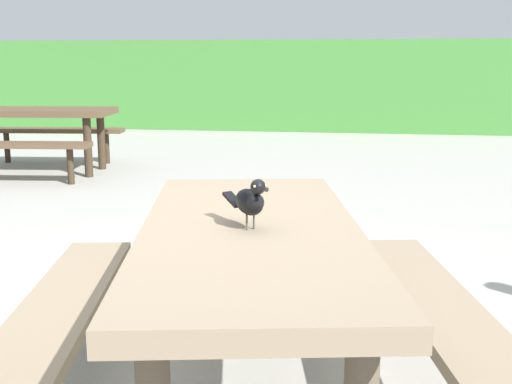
% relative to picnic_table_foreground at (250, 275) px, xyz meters
% --- Properties ---
extents(ground_plane, '(60.00, 60.00, 0.00)m').
position_rel_picnic_table_foreground_xyz_m(ground_plane, '(-0.29, 0.26, -0.56)').
color(ground_plane, '#A3A099').
extents(hedge_wall, '(28.00, 1.31, 1.62)m').
position_rel_picnic_table_foreground_xyz_m(hedge_wall, '(-0.29, 10.17, 0.25)').
color(hedge_wall, '#428438').
rests_on(hedge_wall, ground).
extents(picnic_table_foreground, '(1.97, 2.00, 0.74)m').
position_rel_picnic_table_foreground_xyz_m(picnic_table_foreground, '(0.00, 0.00, 0.00)').
color(picnic_table_foreground, '#84725B').
rests_on(picnic_table_foreground, ground).
extents(bird_grackle, '(0.20, 0.24, 0.18)m').
position_rel_picnic_table_foreground_xyz_m(bird_grackle, '(0.01, -0.06, 0.29)').
color(bird_grackle, black).
rests_on(bird_grackle, picnic_table_foreground).
extents(picnic_table_mid_left, '(1.88, 1.85, 0.74)m').
position_rel_picnic_table_foreground_xyz_m(picnic_table_mid_left, '(-3.34, 4.89, 0.00)').
color(picnic_table_mid_left, brown).
rests_on(picnic_table_mid_left, ground).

